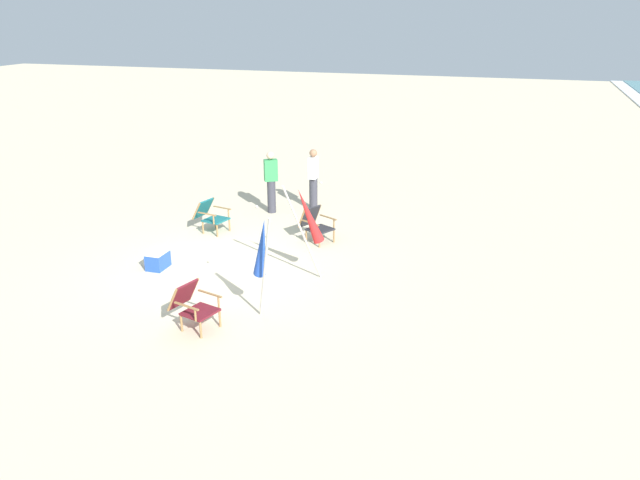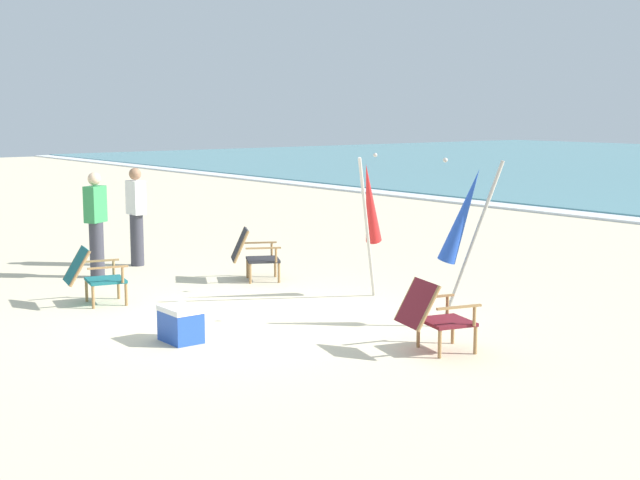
% 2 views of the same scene
% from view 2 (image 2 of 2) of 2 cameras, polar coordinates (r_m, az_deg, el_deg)
% --- Properties ---
extents(ground_plane, '(80.00, 80.00, 0.00)m').
position_cam_2_polar(ground_plane, '(11.12, -4.32, -5.07)').
color(ground_plane, beige).
extents(beach_chair_back_left, '(0.73, 0.88, 0.78)m').
position_cam_2_polar(beach_chair_back_left, '(12.19, -14.36, -2.10)').
color(beach_chair_back_left, '#196066').
rests_on(beach_chair_back_left, ground).
extents(beach_chair_front_right, '(0.84, 0.90, 0.80)m').
position_cam_2_polar(beach_chair_front_right, '(13.52, -4.35, -0.83)').
color(beach_chair_front_right, '#28282D').
rests_on(beach_chair_front_right, ground).
extents(beach_chair_front_left, '(0.76, 0.88, 0.79)m').
position_cam_2_polar(beach_chair_front_left, '(9.59, 7.26, -4.70)').
color(beach_chair_front_left, maroon).
rests_on(beach_chair_front_left, ground).
extents(umbrella_furled_red, '(0.56, 0.77, 2.00)m').
position_cam_2_polar(umbrella_furled_red, '(12.07, 3.21, 2.28)').
color(umbrella_furled_red, '#B7B2A8').
rests_on(umbrella_furled_red, ground).
extents(umbrella_furled_blue, '(0.66, 0.59, 2.03)m').
position_cam_2_polar(umbrella_furled_blue, '(10.58, 9.15, 1.44)').
color(umbrella_furled_blue, '#B7B2A8').
rests_on(umbrella_furled_blue, ground).
extents(person_near_chairs, '(0.34, 0.39, 1.63)m').
position_cam_2_polar(person_near_chairs, '(14.12, -14.15, 1.02)').
color(person_near_chairs, '#383842').
rests_on(person_near_chairs, ground).
extents(person_by_waterline, '(0.35, 0.22, 1.63)m').
position_cam_2_polar(person_by_waterline, '(15.05, -11.68, 1.54)').
color(person_by_waterline, '#383842').
rests_on(person_by_waterline, ground).
extents(cooler_box, '(0.49, 0.35, 0.40)m').
position_cam_2_polar(cooler_box, '(10.12, -8.91, -5.33)').
color(cooler_box, blue).
rests_on(cooler_box, ground).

